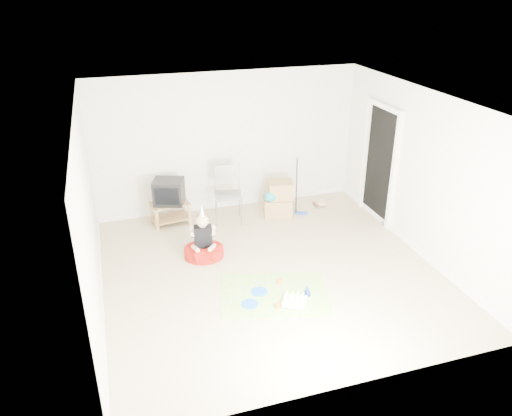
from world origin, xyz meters
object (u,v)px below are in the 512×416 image
object	(u,v)px
folding_chair	(228,195)
cardboard_boxes	(278,199)
crt_tv	(169,192)
seated_woman	(204,246)
tv_stand	(170,211)
birthday_cake	(295,302)

from	to	relation	value
folding_chair	cardboard_boxes	world-z (taller)	folding_chair
folding_chair	cardboard_boxes	bearing A→B (deg)	-1.62
crt_tv	seated_woman	xyz separation A→B (m)	(0.33, -1.35, -0.44)
tv_stand	crt_tv	size ratio (longest dim) A/B	1.37
tv_stand	birthday_cake	bearing A→B (deg)	-67.19
tv_stand	folding_chair	distance (m)	1.08
crt_tv	cardboard_boxes	xyz separation A→B (m)	(1.99, -0.23, -0.32)
seated_woman	birthday_cake	world-z (taller)	seated_woman
tv_stand	folding_chair	bearing A→B (deg)	-11.38
birthday_cake	folding_chair	bearing A→B (deg)	94.64
tv_stand	birthday_cake	xyz separation A→B (m)	(1.25, -2.98, -0.20)
seated_woman	folding_chair	bearing A→B (deg)	58.40
cardboard_boxes	birthday_cake	xyz separation A→B (m)	(-0.74, -2.74, -0.27)
crt_tv	seated_woman	size ratio (longest dim) A/B	0.57
tv_stand	birthday_cake	size ratio (longest dim) A/B	1.77
crt_tv	cardboard_boxes	world-z (taller)	crt_tv
birthday_cake	crt_tv	bearing A→B (deg)	112.81
cardboard_boxes	seated_woman	world-z (taller)	seated_woman
crt_tv	seated_woman	bearing A→B (deg)	-57.64
birthday_cake	cardboard_boxes	bearing A→B (deg)	74.99
crt_tv	folding_chair	bearing A→B (deg)	7.36
tv_stand	crt_tv	bearing A→B (deg)	180.00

